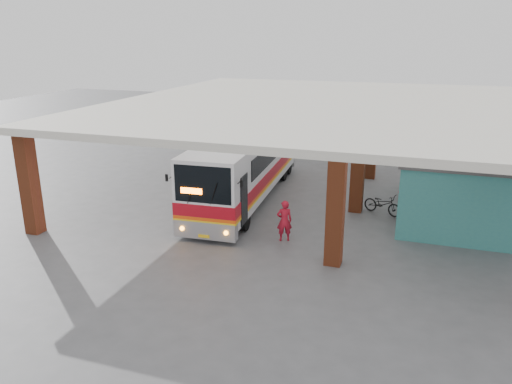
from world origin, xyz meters
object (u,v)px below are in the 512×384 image
at_px(motorcycle, 383,204).
at_px(pedestrian, 284,221).
at_px(red_chair, 404,191).
at_px(coach_bus, 247,164).

height_order(motorcycle, pedestrian, pedestrian).
height_order(motorcycle, red_chair, motorcycle).
distance_m(motorcycle, pedestrian, 5.71).
bearing_deg(motorcycle, red_chair, 7.71).
bearing_deg(pedestrian, coach_bus, -79.54).
relative_size(motorcycle, pedestrian, 1.09).
bearing_deg(coach_bus, motorcycle, -5.56).
bearing_deg(red_chair, pedestrian, -128.34).
distance_m(coach_bus, motorcycle, 6.93).
bearing_deg(motorcycle, pedestrian, 165.90).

